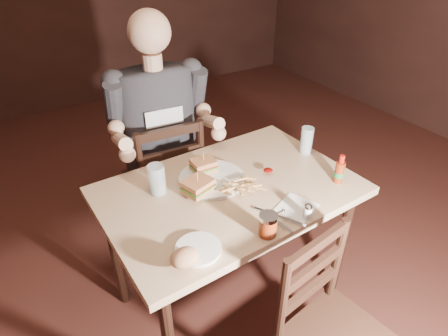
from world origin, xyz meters
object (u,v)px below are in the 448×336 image
main_table (230,202)px  hot_sauce (340,169)px  glass_right (307,140)px  chair_far (165,181)px  syrup_dispenser (268,225)px  dinner_plate (212,180)px  diner (159,108)px  glass_left (157,179)px  side_plate (198,250)px

main_table → hot_sauce: size_ratio=8.24×
glass_right → hot_sauce: glass_right is taller
main_table → glass_right: 0.54m
chair_far → syrup_dispenser: bearing=97.2°
main_table → dinner_plate: dinner_plate is taller
dinner_plate → syrup_dispenser: size_ratio=3.11×
main_table → glass_right: bearing=6.4°
main_table → chair_far: bearing=97.0°
diner → hot_sauce: bearing=-50.8°
main_table → glass_left: bearing=154.4°
diner → hot_sauce: (0.54, -0.80, -0.13)m
main_table → chair_far: 0.67m
main_table → chair_far: chair_far is taller
chair_far → glass_right: size_ratio=6.34×
main_table → side_plate: side_plate is taller
diner → hot_sauce: size_ratio=6.86×
diner → hot_sauce: 0.98m
dinner_plate → hot_sauce: hot_sauce is taller
diner → dinner_plate: 0.52m
chair_far → diner: bearing=90.0°
dinner_plate → glass_right: size_ratio=2.09×
main_table → syrup_dispenser: (-0.04, -0.34, 0.13)m
glass_left → side_plate: size_ratio=0.83×
glass_right → syrup_dispenser: (-0.56, -0.40, -0.02)m
diner → syrup_dispenser: size_ratio=10.09×
hot_sauce → glass_right: bearing=79.3°
glass_right → diner: bearing=139.1°
hot_sauce → syrup_dispenser: 0.52m
main_table → hot_sauce: 0.54m
glass_left → syrup_dispenser: size_ratio=1.44×
diner → dinner_plate: size_ratio=3.25×
dinner_plate → glass_right: (0.56, -0.03, 0.06)m
side_plate → chair_far: bearing=75.2°
glass_right → side_plate: size_ratio=0.86×
chair_far → hot_sauce: 1.08m
chair_far → hot_sauce: chair_far is taller
chair_far → dinner_plate: 0.62m
glass_left → syrup_dispenser: 0.55m
chair_far → glass_right: bearing=141.4°
glass_right → dinner_plate: bearing=177.0°
chair_far → dinner_plate: size_ratio=3.04×
side_plate → syrup_dispenser: bearing=-13.0°
dinner_plate → glass_right: bearing=-3.0°
main_table → syrup_dispenser: size_ratio=12.12×
diner → glass_left: bearing=-111.1°
glass_left → hot_sauce: hot_sauce is taller
chair_far → syrup_dispenser: chair_far is taller
glass_right → syrup_dispenser: 0.69m
dinner_plate → glass_right: glass_right is taller
glass_right → glass_left: bearing=174.1°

